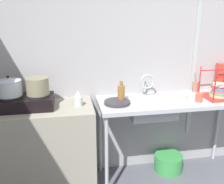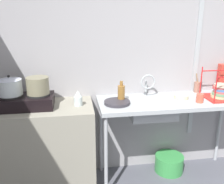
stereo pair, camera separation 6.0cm
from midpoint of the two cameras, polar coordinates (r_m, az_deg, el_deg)
The scene contains 17 objects.
wall_back at distance 2.87m, azimuth 13.06°, elevation 7.58°, with size 5.10×0.10×2.58m, color #9A989B.
wall_metal_strip at distance 2.92m, azimuth 19.34°, elevation 9.81°, with size 0.05×0.01×2.06m, color #A4AAAD.
counter_concrete at distance 2.68m, azimuth -17.12°, elevation -12.49°, with size 1.23×0.53×0.91m, color gray.
counter_sink at distance 2.68m, azimuth 13.99°, elevation -3.24°, with size 1.52×0.53×0.91m.
stove at distance 2.47m, azimuth -18.29°, elevation -2.00°, with size 0.51×0.30×0.13m.
pot_on_left_burner at distance 2.45m, azimuth -21.45°, elevation 1.22°, with size 0.22×0.22×0.19m.
pot_on_right_burner at distance 2.41m, azimuth -15.73°, elevation 1.42°, with size 0.20×0.20×0.16m.
percolator at distance 2.41m, azimuth -6.98°, elevation -1.42°, with size 0.08×0.08×0.15m.
sink_basin at distance 2.61m, azimuth 9.50°, elevation -3.69°, with size 0.46×0.35×0.16m, color #A4AAAD.
faucet at distance 2.67m, azimuth 8.71°, elevation 2.10°, with size 0.16×0.09×0.24m.
frying_pan at distance 2.46m, azimuth 1.86°, elevation -2.38°, with size 0.25×0.25×0.03m, color #312E35.
dish_rack at distance 2.84m, azimuth 23.80°, elevation -0.04°, with size 0.31×0.31×0.31m.
cup_by_rack at distance 2.64m, azimuth 19.85°, elevation -1.32°, with size 0.07×0.07×0.09m, color #BF523D.
small_bowl_on_drainboard at distance 2.71m, azimuth 15.94°, elevation -1.05°, with size 0.15×0.15×0.04m, color beige.
bottle_by_sink at distance 2.50m, azimuth 2.79°, elevation -0.27°, with size 0.07×0.07×0.21m.
utensil_jar at distance 2.98m, azimuth 19.17°, elevation 1.11°, with size 0.06×0.06×0.21m.
bucket_on_floor at distance 3.10m, azimuth 13.32°, elevation -15.38°, with size 0.32×0.32×0.19m, color green.
Camera 2 is at (-1.03, -0.75, 1.74)m, focal length 40.50 mm.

